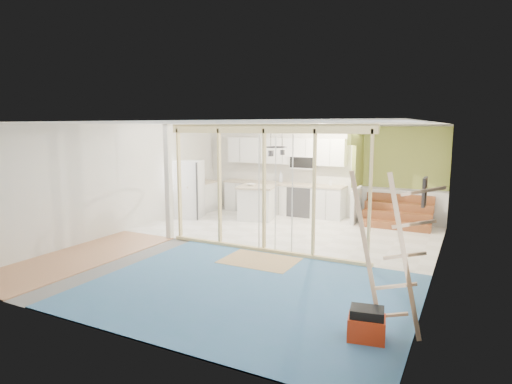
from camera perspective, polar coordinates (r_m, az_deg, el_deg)
The scene contains 17 objects.
room at distance 8.68m, azimuth -0.69°, elevation 0.50°, with size 7.01×8.01×2.61m.
floor_overlays at distance 8.98m, azimuth -0.07°, elevation -7.66°, with size 7.00×8.00×0.03m.
stud_frame at distance 8.76m, azimuth -2.10°, elevation 2.48°, with size 4.66×0.14×2.60m.
base_cabinets at distance 12.49m, azimuth -0.02°, elevation -0.86°, with size 4.45×2.24×0.93m.
upper_cabinets at distance 12.42m, azimuth 4.11°, elevation 5.34°, with size 3.60×0.41×0.85m.
green_partition at distance 11.54m, azimuth 17.05°, elevation 0.36°, with size 2.25×1.51×2.60m.
pot_rack at distance 10.44m, azimuth 2.68°, elevation 5.70°, with size 0.52×0.52×0.72m.
sheathing_panel at distance 5.76m, azimuth 21.25°, elevation -4.28°, with size 0.02×4.00×2.60m, color #A48659.
electrical_panel at distance 6.29m, azimuth 21.55°, elevation -0.00°, with size 0.04×0.30×0.40m, color #3D3D43.
ceiling_light at distance 10.92m, azimuth 13.43°, elevation 8.46°, with size 0.32×0.32×0.08m, color #FFEABF.
fridge at distance 12.10m, azimuth -8.81°, elevation 0.35°, with size 0.89×0.86×1.61m.
island at distance 11.74m, azimuth 0.11°, elevation -1.46°, with size 1.15×1.15×0.94m.
bowl at distance 11.67m, azimuth -0.62°, elevation 0.98°, with size 0.24×0.24×0.06m, color silver.
soap_bottle_a at distance 12.54m, azimuth 3.33°, elevation 2.06°, with size 0.13×0.13×0.33m, color silver.
soap_bottle_b at distance 12.03m, azimuth 9.95°, elevation 1.31°, with size 0.08×0.08×0.18m, color white.
toolbox at distance 5.49m, azimuth 14.53°, elevation -16.82°, with size 0.48×0.40×0.41m.
ladder at distance 5.35m, azimuth 17.47°, elevation -8.08°, with size 1.08×0.15×2.01m.
Camera 1 is at (4.01, -7.60, 2.53)m, focal length 30.00 mm.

